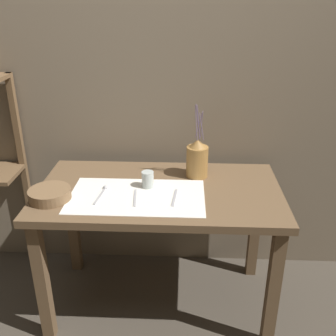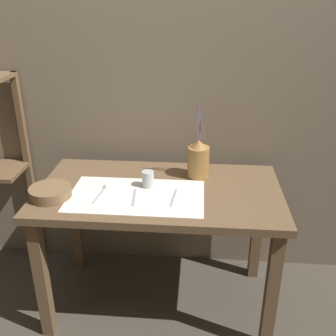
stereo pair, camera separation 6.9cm
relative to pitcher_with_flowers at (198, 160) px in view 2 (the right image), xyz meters
The scene contains 10 objects.
ground_plane 0.89m from the pitcher_with_flowers, 140.09° to the right, with size 12.00×12.00×0.00m, color #473F35.
stone_wall_back 0.49m from the pitcher_with_flowers, 124.14° to the left, with size 7.00×0.06×2.40m.
wooden_table 0.33m from the pitcher_with_flowers, 140.09° to the right, with size 1.27×0.69×0.75m.
linen_cloth 0.41m from the pitcher_with_flowers, 140.11° to the right, with size 0.68×0.39×0.00m.
pitcher_with_flowers is the anchor object (origin of this frame).
wooden_bowl 0.79m from the pitcher_with_flowers, 157.49° to the right, with size 0.21×0.21×0.05m.
glass_tumbler_near 0.30m from the pitcher_with_flowers, 149.65° to the right, with size 0.06×0.06×0.09m.
spoon_outer 0.54m from the pitcher_with_flowers, 156.22° to the right, with size 0.04×0.19×0.02m.
fork_inner 0.43m from the pitcher_with_flowers, 138.21° to the right, with size 0.03×0.17×0.00m.
knife_center 0.31m from the pitcher_with_flowers, 113.38° to the right, with size 0.03×0.17×0.00m.
Camera 2 is at (0.20, -1.81, 1.69)m, focal length 42.00 mm.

